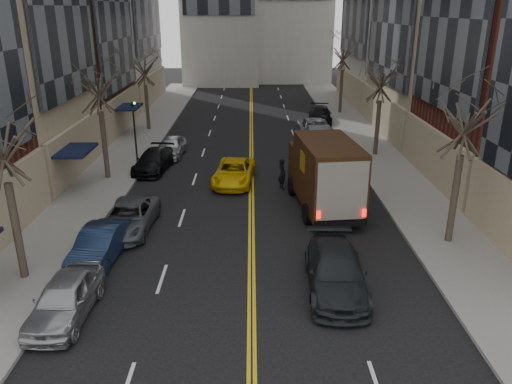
% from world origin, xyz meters
% --- Properties ---
extents(sidewalk_left, '(4.00, 66.00, 0.15)m').
position_xyz_m(sidewalk_left, '(-9.00, 27.00, 0.07)').
color(sidewalk_left, slate).
rests_on(sidewalk_left, ground).
extents(sidewalk_right, '(4.00, 66.00, 0.15)m').
position_xyz_m(sidewalk_right, '(9.00, 27.00, 0.07)').
color(sidewalk_right, slate).
rests_on(sidewalk_right, ground).
extents(tree_lf_mid, '(3.20, 3.20, 8.91)m').
position_xyz_m(tree_lf_mid, '(-8.80, 20.00, 6.60)').
color(tree_lf_mid, '#382D23').
rests_on(tree_lf_mid, sidewalk_left).
extents(tree_lf_far, '(3.20, 3.20, 8.12)m').
position_xyz_m(tree_lf_far, '(-8.80, 33.00, 6.02)').
color(tree_lf_far, '#382D23').
rests_on(tree_lf_far, sidewalk_left).
extents(tree_rt_near, '(3.20, 3.20, 8.71)m').
position_xyz_m(tree_rt_near, '(8.80, 11.00, 6.45)').
color(tree_rt_near, '#382D23').
rests_on(tree_rt_near, sidewalk_right).
extents(tree_rt_mid, '(3.20, 3.20, 8.32)m').
position_xyz_m(tree_rt_mid, '(8.80, 25.00, 6.17)').
color(tree_rt_mid, '#382D23').
rests_on(tree_rt_mid, sidewalk_right).
extents(tree_rt_far, '(3.20, 3.20, 9.11)m').
position_xyz_m(tree_rt_far, '(8.80, 40.00, 6.74)').
color(tree_rt_far, '#382D23').
rests_on(tree_rt_far, sidewalk_right).
extents(traffic_signal, '(0.29, 0.26, 4.70)m').
position_xyz_m(traffic_signal, '(-7.39, 22.00, 2.82)').
color(traffic_signal, black).
rests_on(traffic_signal, sidewalk_left).
extents(ups_truck, '(3.35, 7.06, 3.74)m').
position_xyz_m(ups_truck, '(3.76, 15.18, 1.88)').
color(ups_truck, black).
rests_on(ups_truck, ground).
extents(observer_sedan, '(2.31, 5.25, 1.50)m').
position_xyz_m(observer_sedan, '(3.12, 7.15, 0.75)').
color(observer_sedan, black).
rests_on(observer_sedan, ground).
extents(taxi, '(2.73, 5.06, 1.35)m').
position_xyz_m(taxi, '(-1.03, 19.29, 0.68)').
color(taxi, '#DFB309').
rests_on(taxi, ground).
extents(pedestrian, '(0.65, 0.77, 1.79)m').
position_xyz_m(pedestrian, '(1.78, 18.32, 0.90)').
color(pedestrian, black).
rests_on(pedestrian, ground).
extents(parked_lf_a, '(1.83, 4.27, 1.44)m').
position_xyz_m(parked_lf_a, '(-6.30, 5.50, 0.72)').
color(parked_lf_a, '#A2A5AA').
rests_on(parked_lf_a, ground).
extents(parked_lf_b, '(1.83, 4.33, 1.39)m').
position_xyz_m(parked_lf_b, '(-6.30, 9.58, 0.70)').
color(parked_lf_b, '#101C33').
rests_on(parked_lf_b, ground).
extents(parked_lf_c, '(2.39, 4.85, 1.32)m').
position_xyz_m(parked_lf_c, '(-5.77, 12.54, 0.66)').
color(parked_lf_c, '#4C4F53').
rests_on(parked_lf_c, ground).
extents(parked_lf_d, '(2.42, 4.79, 1.33)m').
position_xyz_m(parked_lf_d, '(-6.30, 21.78, 0.67)').
color(parked_lf_d, black).
rests_on(parked_lf_d, ground).
extents(parked_lf_e, '(1.87, 4.13, 1.38)m').
position_xyz_m(parked_lf_e, '(-5.62, 25.09, 0.69)').
color(parked_lf_e, '#B1B5B9').
rests_on(parked_lf_e, ground).
extents(parked_rt_a, '(1.68, 4.70, 1.54)m').
position_xyz_m(parked_rt_a, '(5.10, 27.32, 0.77)').
color(parked_rt_a, '#4F5257').
rests_on(parked_rt_a, ground).
extents(parked_rt_b, '(2.59, 5.52, 1.53)m').
position_xyz_m(parked_rt_b, '(5.10, 30.05, 0.76)').
color(parked_rt_b, '#B6B8BE').
rests_on(parked_rt_b, ground).
extents(parked_rt_c, '(2.45, 5.10, 1.43)m').
position_xyz_m(parked_rt_c, '(6.30, 36.01, 0.72)').
color(parked_rt_c, black).
rests_on(parked_rt_c, ground).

